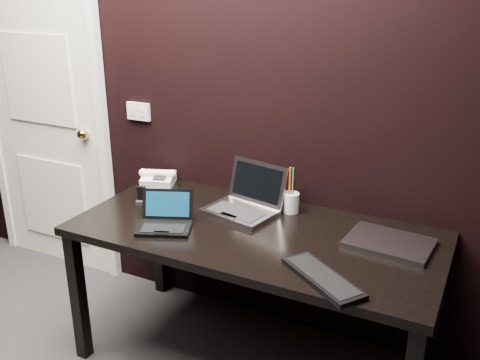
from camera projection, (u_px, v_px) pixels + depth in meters
The scene contains 11 objects.
wall_back at pixel (236, 89), 2.74m from camera, with size 4.00×4.00×0.00m, color black.
door at pixel (44, 111), 3.37m from camera, with size 0.99×0.10×2.14m.
wall_switch at pixel (138, 111), 3.05m from camera, with size 0.15×0.02×0.10m.
desk at pixel (254, 245), 2.50m from camera, with size 1.70×0.80×0.74m.
netbook at pixel (165, 221), 2.49m from camera, with size 0.31×0.29×0.16m.
silver_laptop at pixel (244, 204), 2.65m from camera, with size 0.38×0.36×0.23m.
ext_keyboard at pixel (322, 278), 2.05m from camera, with size 0.39×0.33×0.02m.
closed_laptop at pixel (389, 243), 2.32m from camera, with size 0.38×0.29×0.02m.
desk_phone at pixel (158, 179), 3.00m from camera, with size 0.22×0.21×0.10m.
mobile_phone at pixel (142, 197), 2.75m from camera, with size 0.06×0.06×0.09m.
pen_cup at pixel (291, 202), 2.65m from camera, with size 0.09×0.09×0.23m.
Camera 1 is at (1.24, -0.62, 1.83)m, focal length 40.00 mm.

